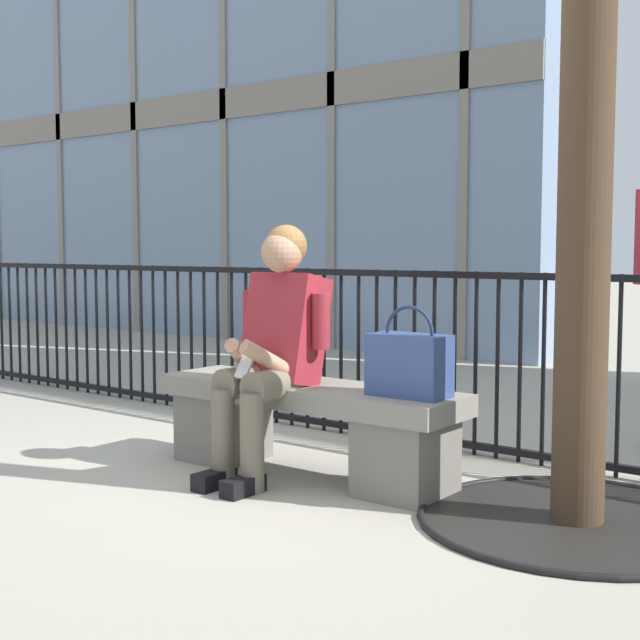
{
  "coord_description": "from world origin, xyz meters",
  "views": [
    {
      "loc": [
        2.59,
        -3.25,
        1.1
      ],
      "look_at": [
        0.0,
        0.1,
        0.75
      ],
      "focal_mm": 48.98,
      "sensor_mm": 36.0,
      "label": 1
    }
  ],
  "objects": [
    {
      "name": "handbag_on_bench",
      "position": [
        0.58,
        -0.01,
        0.59
      ],
      "size": [
        0.35,
        0.18,
        0.4
      ],
      "color": "#33477F",
      "rests_on": "stone_bench"
    },
    {
      "name": "plaza_railing",
      "position": [
        -0.0,
        0.87,
        0.5
      ],
      "size": [
        9.75,
        0.04,
        0.98
      ],
      "color": "black",
      "rests_on": "ground"
    },
    {
      "name": "stone_bench",
      "position": [
        0.0,
        0.0,
        0.27
      ],
      "size": [
        1.6,
        0.44,
        0.45
      ],
      "color": "gray",
      "rests_on": "ground"
    },
    {
      "name": "ground_plane",
      "position": [
        0.0,
        0.0,
        0.0
      ],
      "size": [
        60.0,
        60.0,
        0.0
      ],
      "primitive_type": "plane",
      "color": "#A8A091"
    },
    {
      "name": "seated_person_with_phone",
      "position": [
        -0.11,
        -0.13,
        0.65
      ],
      "size": [
        0.52,
        0.66,
        1.21
      ],
      "color": "#6B6051",
      "rests_on": "ground"
    }
  ]
}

